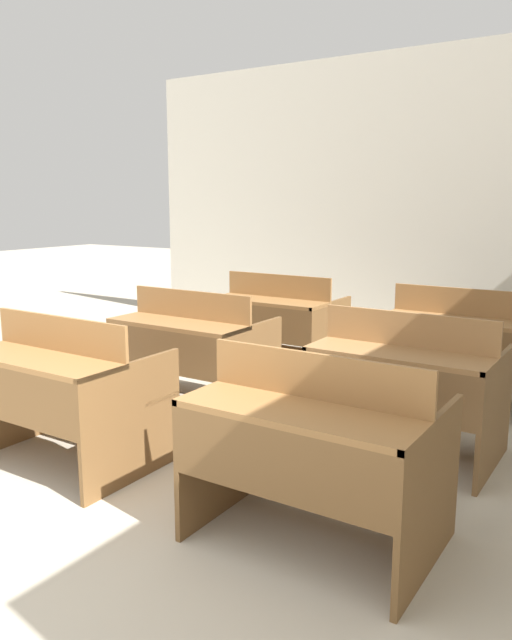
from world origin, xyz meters
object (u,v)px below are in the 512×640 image
(bench_front_left, at_px, (63,389))
(bench_third_right, at_px, (460,344))
(bench_second_left, at_px, (192,348))
(bench_front_right, at_px, (314,447))
(bench_second_right, at_px, (406,383))
(bench_third_left, at_px, (278,322))
(schoolbag, at_px, (17,394))

(bench_front_left, height_order, bench_third_right, same)
(bench_front_left, relative_size, bench_second_left, 1.00)
(bench_front_right, bearing_deg, bench_second_right, 90.09)
(bench_third_left, bearing_deg, bench_front_left, -89.98)
(bench_second_left, bearing_deg, bench_third_right, 36.61)
(bench_third_right, distance_m, schoolbag, 3.31)
(bench_front_left, relative_size, schoolbag, 2.61)
(bench_second_right, bearing_deg, bench_second_left, 179.63)
(bench_front_right, bearing_deg, bench_third_right, 90.30)
(bench_front_left, distance_m, bench_third_left, 2.46)
(bench_second_right, distance_m, bench_third_right, 1.24)
(bench_front_left, height_order, bench_front_right, same)
(bench_front_right, height_order, bench_third_right, same)
(bench_front_right, xyz_separation_m, bench_third_left, (-1.66, 2.45, 0.00))
(bench_second_left, bearing_deg, schoolbag, -132.34)
(bench_front_left, xyz_separation_m, schoolbag, (-0.85, 0.30, -0.26))
(bench_front_left, xyz_separation_m, bench_third_right, (1.64, 2.45, 0.00))
(bench_third_left, relative_size, bench_third_right, 1.00)
(bench_front_right, distance_m, schoolbag, 2.54)
(bench_second_right, xyz_separation_m, bench_third_right, (-0.01, 1.24, 0.00))
(bench_second_left, height_order, bench_second_right, same)
(bench_second_left, bearing_deg, bench_third_left, 89.53)
(bench_front_right, relative_size, bench_third_right, 1.00)
(bench_front_left, height_order, bench_second_left, same)
(bench_second_right, relative_size, schoolbag, 2.61)
(bench_third_left, distance_m, schoolbag, 2.34)
(bench_front_right, distance_m, bench_third_left, 2.96)
(bench_front_right, relative_size, bench_second_right, 1.00)
(bench_second_left, relative_size, bench_second_right, 1.00)
(bench_second_left, height_order, schoolbag, bench_second_left)
(bench_front_left, height_order, bench_third_left, same)
(bench_front_left, bearing_deg, bench_second_left, 90.53)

